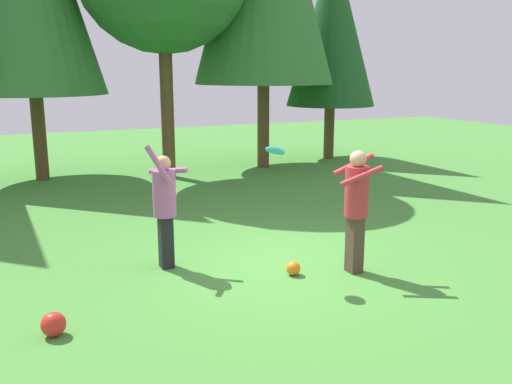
{
  "coord_description": "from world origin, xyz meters",
  "views": [
    {
      "loc": [
        -3.66,
        -7.1,
        2.9
      ],
      "look_at": [
        -0.27,
        0.47,
        1.05
      ],
      "focal_mm": 38.94,
      "sensor_mm": 36.0,
      "label": 1
    }
  ],
  "objects_px": {
    "person_catcher": "(356,201)",
    "ball_red": "(53,324)",
    "tree_far_right": "(332,26)",
    "frisbee": "(275,151)",
    "person_thrower": "(165,202)",
    "ball_orange": "(293,268)"
  },
  "relations": [
    {
      "from": "frisbee",
      "to": "tree_far_right",
      "type": "height_order",
      "value": "tree_far_right"
    },
    {
      "from": "person_thrower",
      "to": "ball_orange",
      "type": "distance_m",
      "value": 2.1
    },
    {
      "from": "tree_far_right",
      "to": "ball_orange",
      "type": "bearing_deg",
      "value": -124.05
    },
    {
      "from": "tree_far_right",
      "to": "person_thrower",
      "type": "bearing_deg",
      "value": -134.05
    },
    {
      "from": "person_catcher",
      "to": "tree_far_right",
      "type": "height_order",
      "value": "tree_far_right"
    },
    {
      "from": "person_catcher",
      "to": "person_thrower",
      "type": "bearing_deg",
      "value": -10.32
    },
    {
      "from": "person_thrower",
      "to": "ball_orange",
      "type": "xyz_separation_m",
      "value": [
        1.57,
        -1.06,
        -0.9
      ]
    },
    {
      "from": "tree_far_right",
      "to": "frisbee",
      "type": "bearing_deg",
      "value": -125.5
    },
    {
      "from": "person_thrower",
      "to": "ball_orange",
      "type": "bearing_deg",
      "value": 1.43
    },
    {
      "from": "person_catcher",
      "to": "ball_red",
      "type": "xyz_separation_m",
      "value": [
        -4.16,
        -0.32,
        -0.93
      ]
    },
    {
      "from": "person_thrower",
      "to": "frisbee",
      "type": "distance_m",
      "value": 1.81
    },
    {
      "from": "ball_red",
      "to": "tree_far_right",
      "type": "bearing_deg",
      "value": 45.47
    },
    {
      "from": "frisbee",
      "to": "ball_red",
      "type": "relative_size",
      "value": 1.33
    },
    {
      "from": "person_thrower",
      "to": "ball_red",
      "type": "height_order",
      "value": "person_thrower"
    },
    {
      "from": "ball_red",
      "to": "ball_orange",
      "type": "xyz_separation_m",
      "value": [
        3.29,
        0.56,
        -0.04
      ]
    },
    {
      "from": "person_catcher",
      "to": "tree_far_right",
      "type": "bearing_deg",
      "value": -101.6
    },
    {
      "from": "ball_orange",
      "to": "tree_far_right",
      "type": "height_order",
      "value": "tree_far_right"
    },
    {
      "from": "frisbee",
      "to": "ball_red",
      "type": "distance_m",
      "value": 3.54
    },
    {
      "from": "ball_orange",
      "to": "frisbee",
      "type": "bearing_deg",
      "value": 154.38
    },
    {
      "from": "ball_orange",
      "to": "person_catcher",
      "type": "bearing_deg",
      "value": -15.4
    },
    {
      "from": "ball_red",
      "to": "tree_far_right",
      "type": "xyz_separation_m",
      "value": [
        9.32,
        9.48,
        4.08
      ]
    },
    {
      "from": "person_catcher",
      "to": "ball_orange",
      "type": "bearing_deg",
      "value": 2.39
    }
  ]
}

